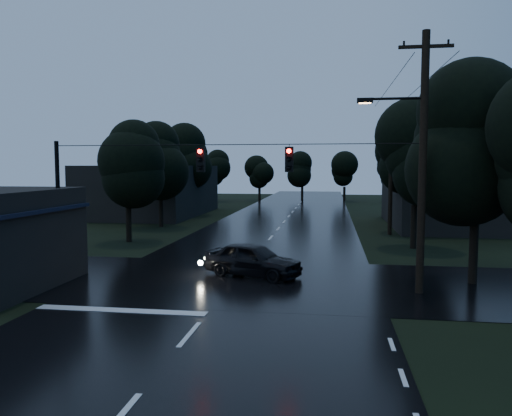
# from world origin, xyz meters

# --- Properties ---
(main_road) EXTENTS (12.00, 120.00, 0.02)m
(main_road) POSITION_xyz_m (0.00, 30.00, 0.00)
(main_road) COLOR black
(main_road) RESTS_ON ground
(cross_street) EXTENTS (60.00, 9.00, 0.02)m
(cross_street) POSITION_xyz_m (0.00, 12.00, 0.00)
(cross_street) COLOR black
(cross_street) RESTS_ON ground
(building_far_right) EXTENTS (10.00, 14.00, 4.40)m
(building_far_right) POSITION_xyz_m (14.00, 34.00, 2.20)
(building_far_right) COLOR black
(building_far_right) RESTS_ON ground
(building_far_left) EXTENTS (10.00, 16.00, 5.00)m
(building_far_left) POSITION_xyz_m (-14.00, 40.00, 2.50)
(building_far_left) COLOR black
(building_far_left) RESTS_ON ground
(utility_pole_main) EXTENTS (3.50, 0.30, 10.00)m
(utility_pole_main) POSITION_xyz_m (7.41, 11.00, 5.26)
(utility_pole_main) COLOR black
(utility_pole_main) RESTS_ON ground
(utility_pole_far) EXTENTS (2.00, 0.30, 7.50)m
(utility_pole_far) POSITION_xyz_m (8.30, 28.00, 3.88)
(utility_pole_far) COLOR black
(utility_pole_far) RESTS_ON ground
(anchor_pole_left) EXTENTS (0.18, 0.18, 6.00)m
(anchor_pole_left) POSITION_xyz_m (-7.50, 11.00, 3.00)
(anchor_pole_left) COLOR black
(anchor_pole_left) RESTS_ON ground
(span_signals) EXTENTS (15.00, 0.37, 1.12)m
(span_signals) POSITION_xyz_m (0.56, 10.99, 5.24)
(span_signals) COLOR black
(span_signals) RESTS_ON ground
(tree_corner_near) EXTENTS (4.48, 4.48, 9.44)m
(tree_corner_near) POSITION_xyz_m (10.00, 13.00, 5.99)
(tree_corner_near) COLOR black
(tree_corner_near) RESTS_ON ground
(tree_left_a) EXTENTS (3.92, 3.92, 8.26)m
(tree_left_a) POSITION_xyz_m (-9.00, 22.00, 5.24)
(tree_left_a) COLOR black
(tree_left_a) RESTS_ON ground
(tree_left_b) EXTENTS (4.20, 4.20, 8.85)m
(tree_left_b) POSITION_xyz_m (-9.60, 30.00, 5.62)
(tree_left_b) COLOR black
(tree_left_b) RESTS_ON ground
(tree_left_c) EXTENTS (4.48, 4.48, 9.44)m
(tree_left_c) POSITION_xyz_m (-10.20, 40.00, 5.99)
(tree_left_c) COLOR black
(tree_left_c) RESTS_ON ground
(tree_right_a) EXTENTS (4.20, 4.20, 8.85)m
(tree_right_a) POSITION_xyz_m (9.00, 22.00, 5.62)
(tree_right_a) COLOR black
(tree_right_a) RESTS_ON ground
(tree_right_b) EXTENTS (4.48, 4.48, 9.44)m
(tree_right_b) POSITION_xyz_m (9.60, 30.00, 5.99)
(tree_right_b) COLOR black
(tree_right_b) RESTS_ON ground
(tree_right_c) EXTENTS (4.76, 4.76, 10.03)m
(tree_right_c) POSITION_xyz_m (10.20, 40.00, 6.37)
(tree_right_c) COLOR black
(tree_right_c) RESTS_ON ground
(car) EXTENTS (4.83, 3.29, 1.53)m
(car) POSITION_xyz_m (0.62, 13.01, 0.76)
(car) COLOR black
(car) RESTS_ON ground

